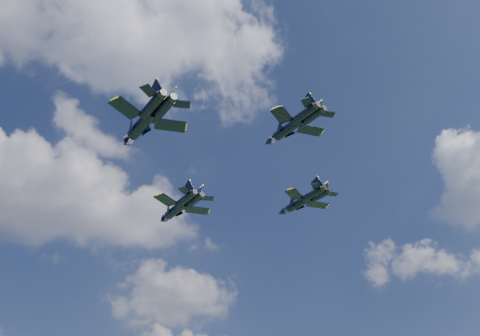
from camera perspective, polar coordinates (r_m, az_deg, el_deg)
name	(u,v)px	position (r m, az deg, el deg)	size (l,w,h in m)	color
jet_lead	(175,210)	(108.34, -6.91, -4.46)	(11.59, 16.02, 3.79)	black
jet_left	(141,125)	(90.89, -10.52, 4.51)	(13.06, 17.92, 4.23)	black
jet_right	(298,204)	(106.74, 6.18, -3.79)	(10.39, 14.27, 3.41)	black
jet_slot	(287,129)	(86.00, 5.02, 4.17)	(10.00, 13.80, 3.28)	black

